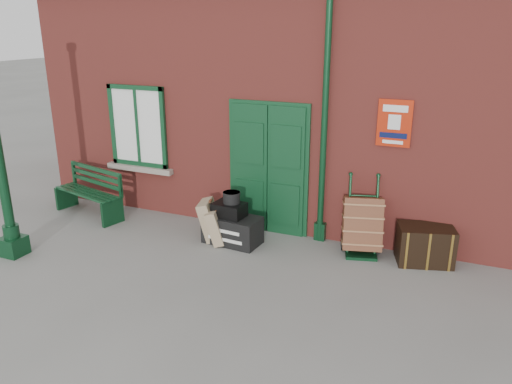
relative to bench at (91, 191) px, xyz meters
The scene contains 11 objects.
ground 3.80m from the bench, 13.60° to the right, with size 80.00×80.00×0.00m, color gray.
station_building 4.80m from the bench, 35.46° to the left, with size 10.30×4.30×4.36m.
canopy_column 2.11m from the bench, 88.09° to the right, with size 0.34×0.34×3.61m.
bench is the anchor object (origin of this frame).
houdini_trunk 3.03m from the bench, ahead, with size 0.92×0.50×0.46m, color black.
strongbox 2.97m from the bench, ahead, with size 0.50×0.37×0.23m, color black.
hatbox 3.01m from the bench, ahead, with size 0.28×0.28×0.18m, color black.
suitcase_back 2.61m from the bench, ahead, with size 0.19×0.47×0.66m, color tan.
suitcase_front 2.80m from the bench, ahead, with size 0.17×0.42×0.57m, color tan.
porter_trolley 5.05m from the bench, ahead, with size 0.74×0.78×1.23m.
dark_trunk 6.01m from the bench, ahead, with size 0.80×0.53×0.58m, color black.
Camera 1 is at (2.69, -6.05, 3.44)m, focal length 35.00 mm.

